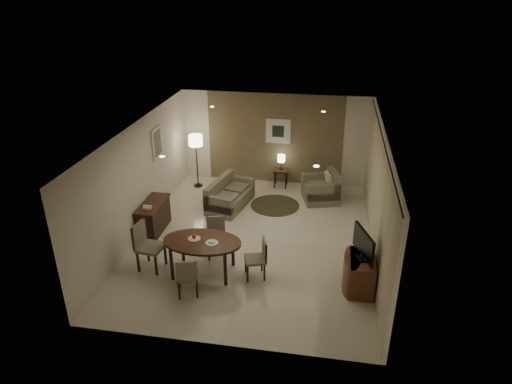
% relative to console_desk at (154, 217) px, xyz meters
% --- Properties ---
extents(room_shell, '(5.50, 7.00, 2.70)m').
position_rel_console_desk_xyz_m(room_shell, '(2.49, 0.40, 0.98)').
color(room_shell, beige).
rests_on(room_shell, ground).
extents(taupe_accent, '(3.96, 0.03, 2.70)m').
position_rel_console_desk_xyz_m(taupe_accent, '(2.49, 3.48, 0.98)').
color(taupe_accent, '#78694B').
rests_on(taupe_accent, wall_back).
extents(curtain_wall, '(0.08, 6.70, 2.58)m').
position_rel_console_desk_xyz_m(curtain_wall, '(5.17, 0.00, 0.95)').
color(curtain_wall, beige).
rests_on(curtain_wall, wall_right).
extents(curtain_rod, '(0.03, 6.80, 0.03)m').
position_rel_console_desk_xyz_m(curtain_rod, '(5.17, 0.00, 2.27)').
color(curtain_rod, black).
rests_on(curtain_rod, wall_right).
extents(art_back_frame, '(0.72, 0.03, 0.72)m').
position_rel_console_desk_xyz_m(art_back_frame, '(2.59, 3.46, 1.23)').
color(art_back_frame, silver).
rests_on(art_back_frame, wall_back).
extents(art_back_canvas, '(0.34, 0.01, 0.34)m').
position_rel_console_desk_xyz_m(art_back_canvas, '(2.59, 3.44, 1.23)').
color(art_back_canvas, black).
rests_on(art_back_canvas, wall_back).
extents(art_left_frame, '(0.03, 0.60, 0.80)m').
position_rel_console_desk_xyz_m(art_left_frame, '(-0.23, 1.20, 1.48)').
color(art_left_frame, silver).
rests_on(art_left_frame, wall_left).
extents(art_left_canvas, '(0.01, 0.46, 0.64)m').
position_rel_console_desk_xyz_m(art_left_canvas, '(-0.21, 1.20, 1.48)').
color(art_left_canvas, gray).
rests_on(art_left_canvas, wall_left).
extents(downlight_nl, '(0.10, 0.10, 0.01)m').
position_rel_console_desk_xyz_m(downlight_nl, '(1.09, -1.80, 2.31)').
color(downlight_nl, white).
rests_on(downlight_nl, ceiling).
extents(downlight_nr, '(0.10, 0.10, 0.01)m').
position_rel_console_desk_xyz_m(downlight_nr, '(3.89, -1.80, 2.31)').
color(downlight_nr, white).
rests_on(downlight_nr, ceiling).
extents(downlight_fl, '(0.10, 0.10, 0.01)m').
position_rel_console_desk_xyz_m(downlight_fl, '(1.09, 1.80, 2.31)').
color(downlight_fl, white).
rests_on(downlight_fl, ceiling).
extents(downlight_fr, '(0.10, 0.10, 0.01)m').
position_rel_console_desk_xyz_m(downlight_fr, '(3.89, 1.80, 2.31)').
color(downlight_fr, white).
rests_on(downlight_fr, ceiling).
extents(console_desk, '(0.48, 1.20, 0.75)m').
position_rel_console_desk_xyz_m(console_desk, '(0.00, 0.00, 0.00)').
color(console_desk, '#4A2A17').
rests_on(console_desk, floor).
extents(telephone, '(0.20, 0.14, 0.09)m').
position_rel_console_desk_xyz_m(telephone, '(0.00, -0.30, 0.43)').
color(telephone, white).
rests_on(telephone, console_desk).
extents(tv_cabinet, '(0.48, 0.90, 0.70)m').
position_rel_console_desk_xyz_m(tv_cabinet, '(4.89, -1.50, -0.03)').
color(tv_cabinet, brown).
rests_on(tv_cabinet, floor).
extents(flat_tv, '(0.36, 0.85, 0.60)m').
position_rel_console_desk_xyz_m(flat_tv, '(4.87, -1.50, 0.65)').
color(flat_tv, black).
rests_on(flat_tv, tv_cabinet).
extents(dining_table, '(1.63, 1.02, 0.76)m').
position_rel_console_desk_xyz_m(dining_table, '(1.66, -1.50, 0.01)').
color(dining_table, '#4A2A17').
rests_on(dining_table, floor).
extents(chair_near, '(0.52, 0.52, 0.85)m').
position_rel_console_desk_xyz_m(chair_near, '(1.55, -2.24, 0.05)').
color(chair_near, '#786E5C').
rests_on(chair_near, floor).
extents(chair_far, '(0.52, 0.52, 0.88)m').
position_rel_console_desk_xyz_m(chair_far, '(1.77, -0.82, 0.06)').
color(chair_far, '#786E5C').
rests_on(chair_far, floor).
extents(chair_left, '(0.57, 0.57, 1.05)m').
position_rel_console_desk_xyz_m(chair_left, '(0.54, -1.53, 0.15)').
color(chair_left, '#786E5C').
rests_on(chair_left, floor).
extents(chair_right, '(0.52, 0.52, 0.86)m').
position_rel_console_desk_xyz_m(chair_right, '(2.75, -1.47, 0.06)').
color(chair_right, '#786E5C').
rests_on(chair_right, floor).
extents(plate_a, '(0.26, 0.26, 0.02)m').
position_rel_console_desk_xyz_m(plate_a, '(1.48, -1.45, 0.40)').
color(plate_a, white).
rests_on(plate_a, dining_table).
extents(plate_b, '(0.26, 0.26, 0.02)m').
position_rel_console_desk_xyz_m(plate_b, '(1.88, -1.55, 0.40)').
color(plate_b, white).
rests_on(plate_b, dining_table).
extents(fruit_apple, '(0.09, 0.09, 0.09)m').
position_rel_console_desk_xyz_m(fruit_apple, '(1.48, -1.45, 0.45)').
color(fruit_apple, red).
rests_on(fruit_apple, plate_a).
extents(napkin, '(0.12, 0.08, 0.03)m').
position_rel_console_desk_xyz_m(napkin, '(1.88, -1.55, 0.42)').
color(napkin, white).
rests_on(napkin, plate_b).
extents(round_rug, '(1.33, 1.33, 0.01)m').
position_rel_console_desk_xyz_m(round_rug, '(2.74, 1.84, -0.37)').
color(round_rug, '#473D27').
rests_on(round_rug, floor).
extents(sofa, '(1.72, 1.12, 0.75)m').
position_rel_console_desk_xyz_m(sofa, '(1.54, 1.61, -0.00)').
color(sofa, '#786E5C').
rests_on(sofa, floor).
extents(armchair, '(1.12, 1.15, 0.84)m').
position_rel_console_desk_xyz_m(armchair, '(3.93, 2.38, 0.05)').
color(armchair, '#786E5C').
rests_on(armchair, floor).
extents(side_table, '(0.42, 0.42, 0.53)m').
position_rel_console_desk_xyz_m(side_table, '(2.74, 3.14, -0.11)').
color(side_table, black).
rests_on(side_table, floor).
extents(table_lamp, '(0.22, 0.22, 0.50)m').
position_rel_console_desk_xyz_m(table_lamp, '(2.74, 3.14, 0.41)').
color(table_lamp, '#FFEAC1').
rests_on(table_lamp, side_table).
extents(floor_lamp, '(0.40, 0.40, 1.58)m').
position_rel_console_desk_xyz_m(floor_lamp, '(0.30, 2.74, 0.42)').
color(floor_lamp, '#FFE5B7').
rests_on(floor_lamp, floor).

